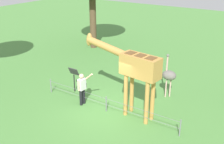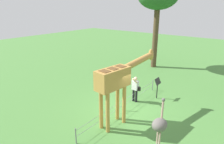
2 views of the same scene
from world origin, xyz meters
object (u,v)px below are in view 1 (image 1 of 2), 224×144
at_px(ostrich, 169,75).
at_px(info_sign, 74,75).
at_px(visitor, 82,87).
at_px(giraffe, 133,67).

distance_m(ostrich, info_sign, 4.83).
relative_size(visitor, ostrich, 0.74).
xyz_separation_m(visitor, ostrich, (-3.10, -2.96, 0.27)).
bearing_deg(ostrich, giraffe, 74.76).
bearing_deg(info_sign, visitor, 145.71).
xyz_separation_m(visitor, info_sign, (1.23, -0.84, 0.05)).
relative_size(giraffe, ostrich, 1.77).
xyz_separation_m(ostrich, info_sign, (4.33, 2.12, -0.23)).
relative_size(ostrich, info_sign, 1.70).
relative_size(visitor, info_sign, 1.27).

